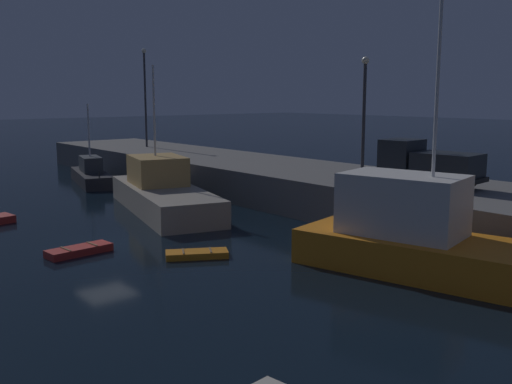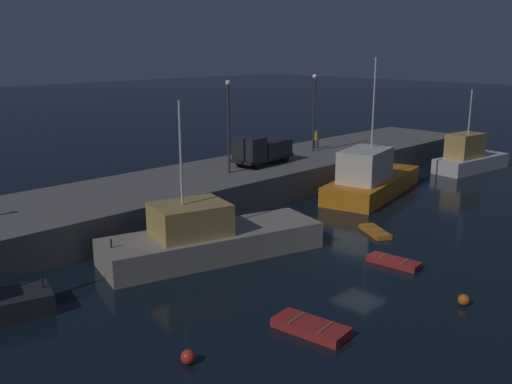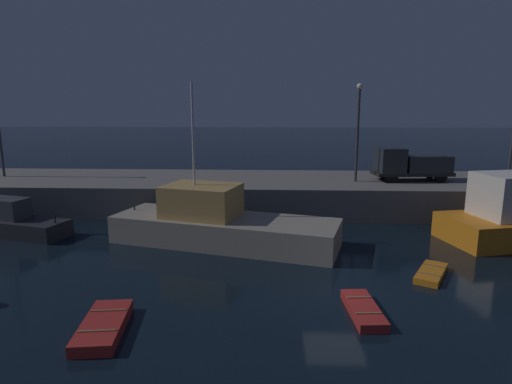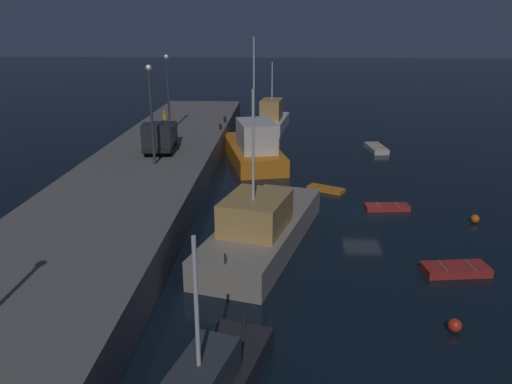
{
  "view_description": "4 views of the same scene",
  "coord_description": "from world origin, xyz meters",
  "px_view_note": "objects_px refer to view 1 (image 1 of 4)",
  "views": [
    {
      "loc": [
        26.17,
        -12.11,
        7.26
      ],
      "look_at": [
        1.32,
        8.56,
        1.9
      ],
      "focal_mm": 40.94,
      "sensor_mm": 36.0,
      "label": 1
    },
    {
      "loc": [
        -26.21,
        -17.73,
        12.02
      ],
      "look_at": [
        1.35,
        9.89,
        2.06
      ],
      "focal_mm": 40.35,
      "sensor_mm": 36.0,
      "label": 2
    },
    {
      "loc": [
        -2.6,
        -16.78,
        7.72
      ],
      "look_at": [
        -3.78,
        9.38,
        2.52
      ],
      "focal_mm": 29.67,
      "sensor_mm": 36.0,
      "label": 3
    },
    {
      "loc": [
        -32.95,
        5.64,
        12.32
      ],
      "look_at": [
        -3.86,
        7.14,
        2.68
      ],
      "focal_mm": 36.11,
      "sensor_mm": 36.0,
      "label": 4
    }
  ],
  "objects_px": {
    "rowboat_blue_far": "(79,250)",
    "lamp_post_east": "(364,108)",
    "fishing_boat_white": "(91,174)",
    "fishing_trawler_red": "(162,192)",
    "lamp_post_west": "(145,91)",
    "fishing_boat_blue": "(431,240)",
    "utility_truck": "(427,163)",
    "rowboat_white_mid": "(197,254)"
  },
  "relations": [
    {
      "from": "lamp_post_east",
      "to": "utility_truck",
      "type": "xyz_separation_m",
      "value": [
        4.14,
        0.49,
        -2.99
      ]
    },
    {
      "from": "fishing_boat_blue",
      "to": "fishing_boat_white",
      "type": "distance_m",
      "value": 32.39
    },
    {
      "from": "lamp_post_west",
      "to": "lamp_post_east",
      "type": "xyz_separation_m",
      "value": [
        28.04,
        -1.08,
        -1.13
      ]
    },
    {
      "from": "fishing_trawler_red",
      "to": "rowboat_blue_far",
      "type": "height_order",
      "value": "fishing_trawler_red"
    },
    {
      "from": "fishing_trawler_red",
      "to": "lamp_post_west",
      "type": "bearing_deg",
      "value": 153.32
    },
    {
      "from": "rowboat_blue_far",
      "to": "lamp_post_east",
      "type": "distance_m",
      "value": 18.11
    },
    {
      "from": "rowboat_blue_far",
      "to": "lamp_post_west",
      "type": "distance_m",
      "value": 31.88
    },
    {
      "from": "fishing_boat_blue",
      "to": "lamp_post_east",
      "type": "height_order",
      "value": "fishing_boat_blue"
    },
    {
      "from": "rowboat_blue_far",
      "to": "utility_truck",
      "type": "bearing_deg",
      "value": 68.39
    },
    {
      "from": "rowboat_white_mid",
      "to": "lamp_post_east",
      "type": "distance_m",
      "value": 14.41
    },
    {
      "from": "rowboat_white_mid",
      "to": "fishing_trawler_red",
      "type": "bearing_deg",
      "value": 156.88
    },
    {
      "from": "lamp_post_east",
      "to": "fishing_boat_blue",
      "type": "bearing_deg",
      "value": -35.92
    },
    {
      "from": "rowboat_blue_far",
      "to": "lamp_post_west",
      "type": "relative_size",
      "value": 0.33
    },
    {
      "from": "lamp_post_west",
      "to": "fishing_boat_blue",
      "type": "bearing_deg",
      "value": -11.93
    },
    {
      "from": "fishing_trawler_red",
      "to": "rowboat_blue_far",
      "type": "bearing_deg",
      "value": -51.81
    },
    {
      "from": "rowboat_blue_far",
      "to": "rowboat_white_mid",
      "type": "bearing_deg",
      "value": 44.65
    },
    {
      "from": "fishing_trawler_red",
      "to": "fishing_boat_white",
      "type": "bearing_deg",
      "value": 174.51
    },
    {
      "from": "lamp_post_east",
      "to": "fishing_boat_white",
      "type": "bearing_deg",
      "value": -162.95
    },
    {
      "from": "fishing_boat_white",
      "to": "rowboat_blue_far",
      "type": "height_order",
      "value": "fishing_boat_white"
    },
    {
      "from": "lamp_post_west",
      "to": "fishing_trawler_red",
      "type": "bearing_deg",
      "value": -26.68
    },
    {
      "from": "fishing_boat_blue",
      "to": "lamp_post_east",
      "type": "bearing_deg",
      "value": 144.08
    },
    {
      "from": "fishing_boat_white",
      "to": "utility_truck",
      "type": "bearing_deg",
      "value": 15.53
    },
    {
      "from": "fishing_trawler_red",
      "to": "fishing_boat_blue",
      "type": "bearing_deg",
      "value": 4.58
    },
    {
      "from": "rowboat_blue_far",
      "to": "lamp_post_west",
      "type": "height_order",
      "value": "lamp_post_west"
    },
    {
      "from": "fishing_boat_blue",
      "to": "rowboat_blue_far",
      "type": "relative_size",
      "value": 4.2
    },
    {
      "from": "fishing_boat_white",
      "to": "lamp_post_west",
      "type": "relative_size",
      "value": 0.93
    },
    {
      "from": "fishing_boat_blue",
      "to": "lamp_post_west",
      "type": "bearing_deg",
      "value": 168.07
    },
    {
      "from": "fishing_boat_white",
      "to": "rowboat_blue_far",
      "type": "xyz_separation_m",
      "value": [
        20.25,
        -9.7,
        -0.61
      ]
    },
    {
      "from": "fishing_boat_blue",
      "to": "rowboat_blue_far",
      "type": "xyz_separation_m",
      "value": [
        -12.14,
        -9.89,
        -1.24
      ]
    },
    {
      "from": "lamp_post_west",
      "to": "utility_truck",
      "type": "xyz_separation_m",
      "value": [
        32.17,
        -0.59,
        -4.12
      ]
    },
    {
      "from": "fishing_boat_blue",
      "to": "utility_truck",
      "type": "distance_m",
      "value": 9.31
    },
    {
      "from": "lamp_post_east",
      "to": "utility_truck",
      "type": "height_order",
      "value": "lamp_post_east"
    },
    {
      "from": "fishing_trawler_red",
      "to": "lamp_post_east",
      "type": "bearing_deg",
      "value": 41.95
    },
    {
      "from": "fishing_trawler_red",
      "to": "rowboat_blue_far",
      "type": "relative_size",
      "value": 4.44
    },
    {
      "from": "rowboat_white_mid",
      "to": "fishing_boat_white",
      "type": "bearing_deg",
      "value": 166.49
    },
    {
      "from": "lamp_post_west",
      "to": "lamp_post_east",
      "type": "distance_m",
      "value": 28.08
    },
    {
      "from": "fishing_boat_white",
      "to": "rowboat_blue_far",
      "type": "distance_m",
      "value": 22.46
    },
    {
      "from": "fishing_boat_blue",
      "to": "fishing_boat_white",
      "type": "relative_size",
      "value": 1.47
    },
    {
      "from": "fishing_trawler_red",
      "to": "fishing_boat_white",
      "type": "height_order",
      "value": "fishing_trawler_red"
    },
    {
      "from": "rowboat_white_mid",
      "to": "lamp_post_east",
      "type": "height_order",
      "value": "lamp_post_east"
    },
    {
      "from": "fishing_boat_blue",
      "to": "fishing_boat_white",
      "type": "bearing_deg",
      "value": -179.66
    },
    {
      "from": "fishing_boat_white",
      "to": "lamp_post_west",
      "type": "xyz_separation_m",
      "value": [
        -5.1,
        8.11,
        6.9
      ]
    }
  ]
}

